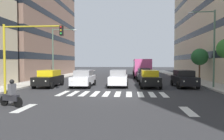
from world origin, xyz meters
The scene contains 17 objects.
ground_plane centered at (0.00, 0.00, 0.00)m, with size 180.00×180.00×0.00m, color #2D2D30.
building_right_block_0 centered at (16.63, -19.73, 13.59)m, with size 10.28×23.59×27.17m.
crosswalk_markings centered at (0.00, 0.00, 0.00)m, with size 8.55×2.80×0.01m.
lane_arrow_0 centered at (-4.41, 5.50, 0.00)m, with size 0.50×2.20×0.01m, color silver.
lane_arrow_1 centered at (4.41, 5.50, 0.00)m, with size 0.50×2.20×0.01m, color silver.
car_0 centered at (-6.90, -5.04, 0.89)m, with size 2.02×4.44×1.72m.
car_1 centered at (-3.41, -4.77, 0.89)m, with size 2.02×4.44×1.72m.
car_2 centered at (-0.24, -5.04, 0.89)m, with size 2.02×4.44×1.72m.
car_3 centered at (3.34, -4.51, 0.89)m, with size 2.02×4.44×1.72m.
car_4 centered at (6.86, -4.16, 0.89)m, with size 2.02×4.44×1.72m.
car_row2_0 centered at (-3.34, -11.93, 0.89)m, with size 2.02×4.44×1.72m.
bus_behind_traffic centered at (-3.41, -19.02, 1.86)m, with size 2.78×10.50×3.00m.
motorcycle_with_rider centered at (5.34, 5.21, 0.65)m, with size 1.64×0.64×1.57m.
traffic_light_gantry centered at (7.02, 0.91, 3.74)m, with size 4.82×0.36×5.50m.
street_lamp_left centered at (-9.03, -4.09, 4.58)m, with size 2.57×0.28×7.33m.
street_lamp_right centered at (8.81, -12.08, 4.56)m, with size 3.54×0.28×7.10m.
street_tree_1 centered at (-10.21, -10.52, 3.19)m, with size 2.09×2.09×4.11m.
Camera 1 is at (-1.36, 16.38, 2.55)m, focal length 33.12 mm.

